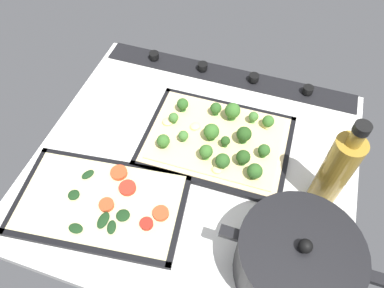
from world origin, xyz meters
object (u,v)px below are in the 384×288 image
at_px(broccoli_pizza, 219,138).
at_px(cooking_pot, 295,261).
at_px(baking_tray_front, 217,142).
at_px(baking_tray_back, 101,203).
at_px(oil_bottle, 336,172).
at_px(veggie_pizza_back, 103,202).

xyz_separation_m(broccoli_pizza, cooking_pot, (-0.21, 0.25, 0.04)).
relative_size(baking_tray_front, baking_tray_back, 0.91).
relative_size(baking_tray_front, oil_bottle, 1.43).
xyz_separation_m(broccoli_pizza, veggie_pizza_back, (0.19, 0.24, -0.01)).
bearing_deg(veggie_pizza_back, baking_tray_front, -128.40).
xyz_separation_m(baking_tray_front, baking_tray_back, (0.19, 0.24, 0.00)).
bearing_deg(baking_tray_front, oil_bottle, 164.52).
height_order(broccoli_pizza, baking_tray_back, broccoli_pizza).
relative_size(veggie_pizza_back, cooking_pot, 1.26).
height_order(broccoli_pizza, cooking_pot, cooking_pot).
bearing_deg(cooking_pot, baking_tray_back, -2.27).
bearing_deg(oil_bottle, veggie_pizza_back, 20.33).
relative_size(broccoli_pizza, oil_bottle, 1.33).
relative_size(baking_tray_front, veggie_pizza_back, 0.98).
height_order(baking_tray_front, baking_tray_back, same).
bearing_deg(baking_tray_front, cooking_pot, 130.24).
xyz_separation_m(baking_tray_back, cooking_pot, (-0.41, 0.02, 0.06)).
bearing_deg(broccoli_pizza, oil_bottle, 164.36).
relative_size(baking_tray_back, veggie_pizza_back, 1.07).
bearing_deg(cooking_pot, veggie_pizza_back, -2.53).
xyz_separation_m(baking_tray_front, veggie_pizza_back, (0.19, 0.24, 0.01)).
height_order(cooking_pot, oil_bottle, oil_bottle).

